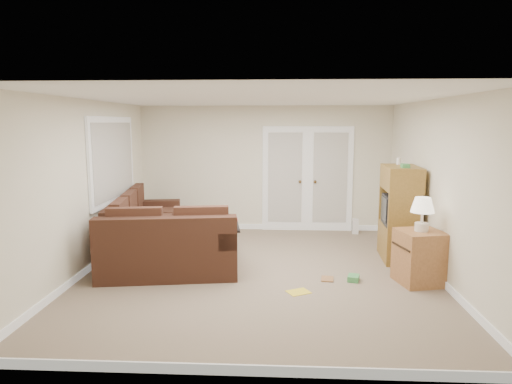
# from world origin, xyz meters

# --- Properties ---
(floor) EXTENTS (5.50, 5.50, 0.00)m
(floor) POSITION_xyz_m (0.00, 0.00, 0.00)
(floor) COLOR gray
(floor) RESTS_ON ground
(ceiling) EXTENTS (5.00, 5.50, 0.02)m
(ceiling) POSITION_xyz_m (0.00, 0.00, 2.50)
(ceiling) COLOR white
(ceiling) RESTS_ON wall_back
(wall_left) EXTENTS (0.02, 5.50, 2.50)m
(wall_left) POSITION_xyz_m (-2.50, 0.00, 1.25)
(wall_left) COLOR silver
(wall_left) RESTS_ON floor
(wall_right) EXTENTS (0.02, 5.50, 2.50)m
(wall_right) POSITION_xyz_m (2.50, 0.00, 1.25)
(wall_right) COLOR silver
(wall_right) RESTS_ON floor
(wall_back) EXTENTS (5.00, 0.02, 2.50)m
(wall_back) POSITION_xyz_m (0.00, 2.75, 1.25)
(wall_back) COLOR silver
(wall_back) RESTS_ON floor
(wall_front) EXTENTS (5.00, 0.02, 2.50)m
(wall_front) POSITION_xyz_m (0.00, -2.75, 1.25)
(wall_front) COLOR silver
(wall_front) RESTS_ON floor
(baseboards) EXTENTS (5.00, 5.50, 0.10)m
(baseboards) POSITION_xyz_m (0.00, 0.00, 0.05)
(baseboards) COLOR silver
(baseboards) RESTS_ON floor
(french_doors) EXTENTS (1.80, 0.05, 2.13)m
(french_doors) POSITION_xyz_m (0.85, 2.71, 1.04)
(french_doors) COLOR silver
(french_doors) RESTS_ON floor
(window_left) EXTENTS (0.05, 1.92, 1.42)m
(window_left) POSITION_xyz_m (-2.46, 1.00, 1.55)
(window_left) COLOR silver
(window_left) RESTS_ON wall_left
(sectional_sofa) EXTENTS (2.38, 3.06, 0.91)m
(sectional_sofa) POSITION_xyz_m (-1.67, 0.53, 0.36)
(sectional_sofa) COLOR #3B2116
(sectional_sofa) RESTS_ON floor
(coffee_table) EXTENTS (0.70, 1.14, 0.73)m
(coffee_table) POSITION_xyz_m (-0.71, 0.65, 0.24)
(coffee_table) COLOR black
(coffee_table) RESTS_ON floor
(tv_armoire) EXTENTS (0.57, 0.96, 1.61)m
(tv_armoire) POSITION_xyz_m (2.20, 0.80, 0.76)
(tv_armoire) COLOR olive
(tv_armoire) RESTS_ON floor
(side_cabinet) EXTENTS (0.67, 0.67, 1.19)m
(side_cabinet) POSITION_xyz_m (2.20, -0.32, 0.43)
(side_cabinet) COLOR #A2693B
(side_cabinet) RESTS_ON floor
(space_heater) EXTENTS (0.12, 0.11, 0.30)m
(space_heater) POSITION_xyz_m (1.79, 2.45, 0.15)
(space_heater) COLOR white
(space_heater) RESTS_ON floor
(floor_magazine) EXTENTS (0.35, 0.33, 0.01)m
(floor_magazine) POSITION_xyz_m (0.55, -0.75, 0.00)
(floor_magazine) COLOR yellow
(floor_magazine) RESTS_ON floor
(floor_greenbox) EXTENTS (0.19, 0.23, 0.08)m
(floor_greenbox) POSITION_xyz_m (1.33, -0.28, 0.04)
(floor_greenbox) COLOR #42924B
(floor_greenbox) RESTS_ON floor
(floor_book) EXTENTS (0.20, 0.25, 0.02)m
(floor_book) POSITION_xyz_m (0.89, -0.23, 0.01)
(floor_book) COLOR brown
(floor_book) RESTS_ON floor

